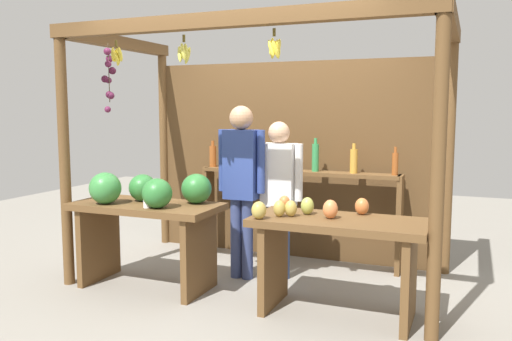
% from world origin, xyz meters
% --- Properties ---
extents(ground_plane, '(12.00, 12.00, 0.00)m').
position_xyz_m(ground_plane, '(0.00, 0.00, 0.00)').
color(ground_plane, gray).
rests_on(ground_plane, ground).
extents(market_stall, '(3.40, 1.81, 2.40)m').
position_xyz_m(market_stall, '(-0.01, 0.42, 1.38)').
color(market_stall, brown).
rests_on(market_stall, ground).
extents(fruit_counter_left, '(1.38, 0.68, 1.08)m').
position_xyz_m(fruit_counter_left, '(-0.88, -0.65, 0.72)').
color(fruit_counter_left, brown).
rests_on(fruit_counter_left, ground).
extents(fruit_counter_right, '(1.38, 0.65, 0.94)m').
position_xyz_m(fruit_counter_right, '(0.87, -0.64, 0.59)').
color(fruit_counter_right, brown).
rests_on(fruit_counter_right, ground).
extents(bottle_shelf_unit, '(2.18, 0.22, 1.35)m').
position_xyz_m(bottle_shelf_unit, '(0.13, 0.64, 0.80)').
color(bottle_shelf_unit, brown).
rests_on(bottle_shelf_unit, ground).
extents(vendor_man, '(0.48, 0.23, 1.68)m').
position_xyz_m(vendor_man, '(-0.19, -0.07, 1.02)').
color(vendor_man, navy).
rests_on(vendor_man, ground).
extents(vendor_woman, '(0.48, 0.21, 1.53)m').
position_xyz_m(vendor_woman, '(0.14, 0.07, 0.91)').
color(vendor_woman, navy).
rests_on(vendor_woman, ground).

